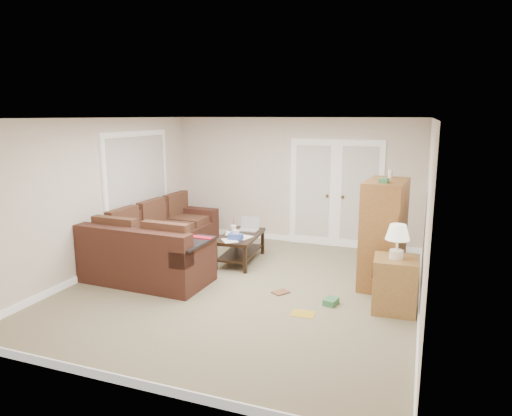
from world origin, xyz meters
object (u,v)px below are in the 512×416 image
at_px(side_cabinet, 395,280).
at_px(sectional_sofa, 157,245).
at_px(coffee_table, 241,247).
at_px(tv_armoire, 384,233).

bearing_deg(side_cabinet, sectional_sofa, 169.05).
height_order(sectional_sofa, coffee_table, sectional_sofa).
distance_m(sectional_sofa, coffee_table, 1.44).
distance_m(coffee_table, side_cabinet, 2.94).
bearing_deg(coffee_table, sectional_sofa, -155.22).
bearing_deg(sectional_sofa, coffee_table, 31.37).
xyz_separation_m(coffee_table, side_cabinet, (2.67, -1.21, 0.15)).
distance_m(tv_armoire, side_cabinet, 1.02).
distance_m(coffee_table, tv_armoire, 2.51).
xyz_separation_m(sectional_sofa, side_cabinet, (3.93, -0.51, 0.06)).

